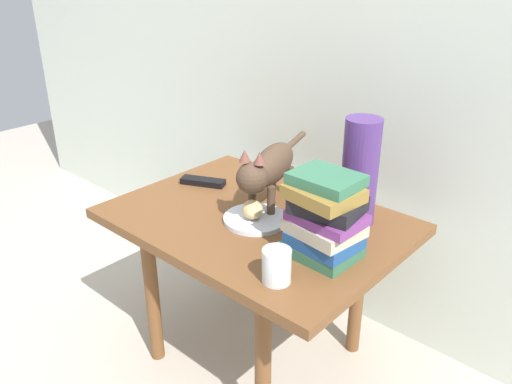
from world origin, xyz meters
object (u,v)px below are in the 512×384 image
at_px(bread_roll, 253,210).
at_px(tv_remote, 203,182).
at_px(side_table, 256,236).
at_px(plate, 256,219).
at_px(green_vase, 360,172).
at_px(book_stack, 325,218).
at_px(cat, 269,168).
at_px(candle_jar, 277,267).

relative_size(bread_roll, tv_remote, 0.53).
height_order(side_table, tv_remote, tv_remote).
height_order(plate, green_vase, green_vase).
bearing_deg(side_table, bread_roll, -65.68).
distance_m(bread_roll, book_stack, 0.27).
xyz_separation_m(plate, cat, (-0.03, 0.09, 0.13)).
relative_size(plate, green_vase, 0.61).
bearing_deg(side_table, cat, 97.79).
height_order(bread_roll, cat, cat).
bearing_deg(book_stack, green_vase, 100.11).
bearing_deg(plate, cat, 107.13).
relative_size(candle_jar, tv_remote, 0.57).
bearing_deg(green_vase, candle_jar, -86.56).
relative_size(plate, cat, 0.41).
relative_size(plate, bread_roll, 2.34).
bearing_deg(tv_remote, side_table, -35.70).
xyz_separation_m(book_stack, green_vase, (-0.04, 0.22, 0.04)).
relative_size(plate, candle_jar, 2.21).
bearing_deg(side_table, candle_jar, -39.90).
xyz_separation_m(cat, candle_jar, (0.27, -0.28, -0.09)).
relative_size(book_stack, tv_remote, 1.50).
distance_m(side_table, cat, 0.21).
bearing_deg(plate, tv_remote, 165.73).
xyz_separation_m(side_table, cat, (-0.01, 0.07, 0.20)).
bearing_deg(candle_jar, green_vase, 93.44).
bearing_deg(cat, book_stack, -22.27).
xyz_separation_m(plate, candle_jar, (0.24, -0.19, 0.03)).
bearing_deg(tv_remote, candle_jar, -51.10).
distance_m(book_stack, tv_remote, 0.58).
relative_size(green_vase, candle_jar, 3.62).
xyz_separation_m(side_table, tv_remote, (-0.29, 0.06, 0.07)).
height_order(green_vase, candle_jar, green_vase).
bearing_deg(cat, plate, -72.87).
xyz_separation_m(cat, tv_remote, (-0.28, -0.01, -0.12)).
xyz_separation_m(bread_roll, cat, (-0.02, 0.10, 0.09)).
height_order(side_table, cat, cat).
distance_m(plate, book_stack, 0.28).
distance_m(side_table, bread_roll, 0.11).
distance_m(book_stack, green_vase, 0.23).
xyz_separation_m(green_vase, tv_remote, (-0.52, -0.12, -0.14)).
relative_size(green_vase, tv_remote, 2.05).
bearing_deg(candle_jar, cat, 133.32).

